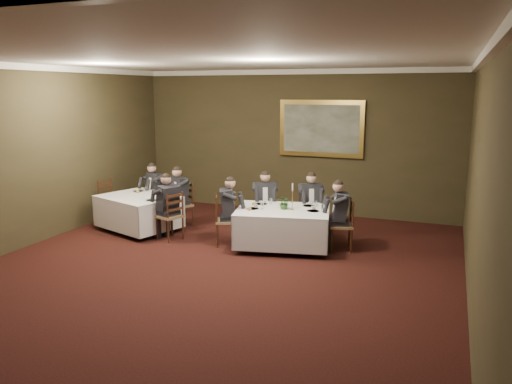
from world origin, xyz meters
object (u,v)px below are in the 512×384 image
Objects in this scene: chair_sec_endleft at (111,210)px; candlestick at (292,200)px; diner_main_backleft at (265,210)px; diner_main_backright at (310,212)px; chair_main_backright at (310,222)px; diner_sec_backleft at (156,198)px; diner_main_endright at (341,224)px; table_main at (283,225)px; diner_sec_endright at (170,215)px; chair_main_endleft at (226,231)px; chair_sec_backleft at (157,208)px; diner_sec_backright at (181,204)px; table_second at (139,210)px; chair_sec_backright at (182,214)px; chair_main_backleft at (265,220)px; chair_sec_endright at (170,226)px; chair_main_endright at (341,236)px; diner_main_endleft at (226,219)px; painting at (321,129)px; centerpiece at (285,202)px.

chair_sec_endleft is 4.51m from candlestick.
diner_main_backleft is 0.96m from diner_main_backright.
diner_sec_backleft is (-3.71, -0.08, 0.23)m from chair_main_backright.
diner_main_endright is at bearing -161.54° from diner_sec_backleft.
table_main is 2.34m from diner_sec_endright.
candlestick is at bearing 60.63° from chair_main_backright.
diner_main_backleft reaches higher than chair_main_endleft.
diner_sec_backright reaches higher than chair_sec_backleft.
table_second is 1.46× the size of diner_sec_endright.
chair_main_backright is 1.85m from chair_main_endleft.
chair_main_backright is at bearing -140.93° from chair_sec_backright.
diner_sec_backleft reaches higher than chair_main_backleft.
diner_main_endright is at bearing -59.49° from chair_sec_endright.
diner_main_backright is at bearing 90.00° from chair_main_backright.
diner_main_endright is 3.46m from diner_sec_endright.
chair_main_endright and chair_sec_backleft have the same top height.
diner_sec_backright is at bearing -145.39° from diner_main_endleft.
diner_main_backright is (0.94, 0.19, 0.23)m from chair_main_backleft.
diner_sec_backright reaches higher than chair_sec_endleft.
diner_main_backright is (0.00, -0.01, 0.23)m from chair_main_backright.
table_main is 1.51× the size of diner_main_backleft.
diner_main_backleft is at bearing -143.58° from diner_sec_backright.
chair_main_endleft is at bearing -167.65° from table_main.
chair_sec_endright is at bearing -110.67° from chair_main_endleft.
diner_main_endright is 1.00× the size of diner_sec_backright.
table_second is at bearing 75.82° from chair_sec_backright.
table_main is at bearing 50.82° from chair_main_backright.
diner_sec_endright is (1.12, -1.26, 0.00)m from diner_sec_backleft.
painting is (-0.28, 1.88, 1.59)m from diner_main_backright.
chair_sec_endright is (-2.58, -1.34, 0.00)m from chair_main_backright.
chair_sec_backleft is (-4.54, 0.69, 0.00)m from chair_main_endright.
chair_sec_backright is at bearing -90.00° from diner_sec_backright.
chair_sec_endright is at bearing 3.29° from diner_main_backright.
diner_sec_backleft is 4.26m from painting.
chair_sec_backright is 1.70m from chair_sec_endleft.
chair_sec_backright is (-2.88, -0.34, -0.23)m from diner_main_backright.
diner_sec_backleft is 1.35× the size of chair_sec_endright.
chair_main_endleft reaches higher than table_main.
diner_sec_backright reaches higher than chair_sec_backright.
diner_main_endleft is 4.77× the size of centerpiece.
diner_main_backleft is 2.70m from painting.
diner_main_backleft is 1.35× the size of chair_sec_endleft.
chair_main_endright is 3.46m from chair_sec_endright.
chair_sec_backright is 0.74× the size of diner_sec_backright.
table_second is at bearing 92.25° from diner_sec_endright.
table_second is 0.96m from chair_sec_backleft.
diner_sec_endright reaches higher than candlestick.
chair_sec_backright and chair_sec_endright have the same top height.
chair_sec_backleft is at bearing -25.72° from diner_main_backleft.
chair_main_backright is at bearing -41.90° from diner_sec_endright.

